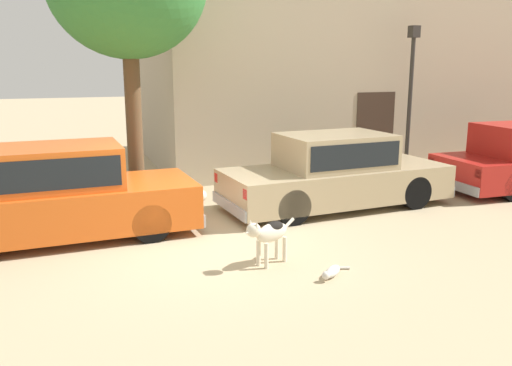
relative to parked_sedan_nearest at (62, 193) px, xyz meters
name	(u,v)px	position (x,y,z in m)	size (l,w,h in m)	color
ground_plane	(202,246)	(2.03, -1.18, -0.75)	(80.00, 80.00, 0.00)	tan
parked_sedan_nearest	(62,193)	(0.00, 0.00, 0.00)	(4.46, 1.88, 1.53)	#D15619
parked_sedan_second	(336,171)	(5.12, 0.21, -0.03)	(4.78, 2.00, 1.47)	tan
apartment_block	(392,31)	(9.91, 5.70, 3.04)	(14.90, 5.63, 7.59)	tan
stray_dog_spotted	(269,233)	(2.74, -2.29, -0.27)	(0.94, 0.49, 0.72)	beige
stray_cat	(332,272)	(3.37, -3.00, -0.68)	(0.58, 0.43, 0.16)	beige
street_lamp	(411,82)	(8.20, 2.21, 1.63)	(0.22, 0.22, 3.70)	#2D2B28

